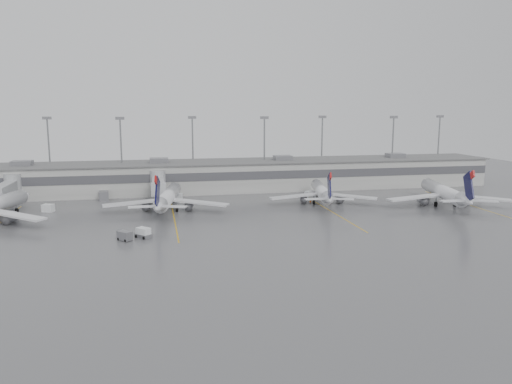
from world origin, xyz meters
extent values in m
plane|color=#565658|center=(0.00, 0.00, 0.00)|extent=(260.00, 260.00, 0.00)
cube|color=#9B9B97|center=(0.00, 58.00, 4.00)|extent=(150.00, 16.00, 8.00)
cube|color=#47474C|center=(0.00, 49.95, 5.00)|extent=(150.00, 0.15, 2.20)
cube|color=#606060|center=(0.00, 58.00, 8.05)|extent=(152.00, 17.00, 0.30)
cube|color=slate|center=(-55.00, 58.00, 8.80)|extent=(5.00, 4.00, 1.30)
cube|color=slate|center=(50.00, 58.00, 8.80)|extent=(5.00, 4.00, 1.30)
cylinder|color=gray|center=(-50.00, 67.50, 10.00)|extent=(0.44, 0.44, 20.00)
cube|color=slate|center=(-50.00, 67.50, 20.20)|extent=(2.40, 0.50, 0.80)
cylinder|color=gray|center=(-30.00, 60.00, 10.00)|extent=(0.44, 0.44, 20.00)
cube|color=slate|center=(-30.00, 60.00, 20.20)|extent=(2.40, 0.50, 0.80)
cylinder|color=gray|center=(-10.00, 67.50, 10.00)|extent=(0.44, 0.44, 20.00)
cube|color=slate|center=(-10.00, 67.50, 20.20)|extent=(2.40, 0.50, 0.80)
cylinder|color=gray|center=(10.00, 60.00, 10.00)|extent=(0.44, 0.44, 20.00)
cube|color=slate|center=(10.00, 60.00, 20.20)|extent=(2.40, 0.50, 0.80)
cylinder|color=gray|center=(30.00, 67.50, 10.00)|extent=(0.44, 0.44, 20.00)
cube|color=slate|center=(30.00, 67.50, 20.20)|extent=(2.40, 0.50, 0.80)
cylinder|color=gray|center=(50.00, 60.00, 10.00)|extent=(0.44, 0.44, 20.00)
cube|color=slate|center=(50.00, 60.00, 20.20)|extent=(2.40, 0.50, 0.80)
cylinder|color=gray|center=(70.00, 67.50, 10.00)|extent=(0.44, 0.44, 20.00)
cube|color=slate|center=(70.00, 67.50, 20.20)|extent=(2.40, 0.50, 0.80)
cylinder|color=#95989A|center=(-55.50, 50.00, 3.50)|extent=(4.00, 4.00, 7.00)
cube|color=#95989A|center=(-55.50, 43.50, 4.30)|extent=(2.80, 13.00, 2.60)
cylinder|color=#95989A|center=(-20.50, 50.00, 3.50)|extent=(4.00, 4.00, 7.00)
cube|color=#95989A|center=(-20.50, 43.50, 4.30)|extent=(2.80, 13.00, 2.60)
cube|color=#95989A|center=(-20.50, 36.00, 4.30)|extent=(3.40, 2.40, 3.00)
cylinder|color=gray|center=(-20.50, 36.00, 1.40)|extent=(0.70, 0.70, 2.80)
cube|color=black|center=(-20.50, 36.00, 0.35)|extent=(2.20, 1.20, 0.70)
cube|color=#E5A90D|center=(-17.50, 24.00, 0.01)|extent=(0.25, 40.00, 0.01)
cube|color=#E5A90D|center=(17.50, 24.00, 0.01)|extent=(0.25, 40.00, 0.01)
cube|color=#E5A90D|center=(52.50, 24.00, 0.01)|extent=(0.25, 40.00, 0.01)
cone|color=silver|center=(-50.53, 40.21, 3.25)|extent=(4.02, 3.88, 3.25)
cube|color=silver|center=(-48.26, 22.21, 2.39)|extent=(13.11, 10.49, 0.38)
cylinder|color=black|center=(-51.64, 36.70, 0.49)|extent=(0.66, 1.05, 0.98)
cylinder|color=silver|center=(-18.39, 32.89, 3.10)|extent=(6.90, 22.91, 3.10)
cone|color=silver|center=(-16.22, 45.50, 3.10)|extent=(3.54, 3.37, 3.10)
cone|color=silver|center=(-20.71, 19.36, 3.51)|extent=(3.93, 5.61, 3.10)
cube|color=silver|center=(-26.00, 31.26, 2.27)|extent=(13.67, 4.58, 0.36)
cube|color=silver|center=(-11.75, 28.82, 2.27)|extent=(13.13, 8.62, 0.36)
cube|color=black|center=(-20.80, 18.85, 6.50)|extent=(1.29, 5.78, 6.75)
cube|color=#B10E0D|center=(-21.02, 17.52, 9.19)|extent=(0.66, 2.11, 1.96)
cylinder|color=black|center=(-16.82, 42.04, 0.46)|extent=(0.51, 0.98, 0.93)
cylinder|color=black|center=(-20.87, 31.22, 0.57)|extent=(0.65, 1.20, 1.14)
cylinder|color=black|center=(-16.60, 30.49, 0.57)|extent=(0.65, 1.20, 1.14)
cylinder|color=silver|center=(18.67, 34.28, 2.87)|extent=(7.11, 21.21, 2.87)
cone|color=silver|center=(21.09, 45.90, 2.87)|extent=(3.36, 3.21, 2.87)
cone|color=silver|center=(16.08, 21.80, 3.26)|extent=(3.79, 5.27, 2.87)
cube|color=silver|center=(11.56, 33.02, 2.11)|extent=(12.65, 3.83, 0.34)
cube|color=silver|center=(24.69, 30.28, 2.11)|extent=(12.04, 8.34, 0.34)
cube|color=black|center=(15.98, 21.34, 6.03)|extent=(1.38, 5.34, 6.26)
cube|color=#B10E0D|center=(15.73, 20.12, 8.52)|extent=(0.68, 1.96, 1.82)
cylinder|color=black|center=(20.43, 42.71, 0.43)|extent=(0.50, 0.91, 0.86)
cylinder|color=black|center=(16.31, 32.81, 0.53)|extent=(0.64, 1.12, 1.05)
cylinder|color=black|center=(20.25, 31.99, 0.53)|extent=(0.64, 1.12, 1.05)
cylinder|color=silver|center=(46.29, 25.81, 3.19)|extent=(8.17, 23.54, 3.19)
cone|color=silver|center=(49.14, 38.69, 3.19)|extent=(3.76, 3.60, 3.19)
cone|color=silver|center=(43.24, 11.99, 3.62)|extent=(4.27, 5.88, 3.19)
cube|color=silver|center=(38.38, 24.51, 2.34)|extent=(14.03, 4.09, 0.37)
cube|color=silver|center=(52.92, 21.29, 2.34)|extent=(13.32, 9.40, 0.37)
cube|color=black|center=(43.12, 11.47, 6.70)|extent=(1.61, 5.92, 6.96)
cube|color=#B10E0D|center=(42.82, 10.12, 9.47)|extent=(0.78, 2.17, 2.02)
cylinder|color=black|center=(48.36, 35.16, 0.48)|extent=(0.57, 1.02, 0.96)
cylinder|color=black|center=(43.65, 24.21, 0.59)|extent=(0.72, 1.25, 1.17)
cylinder|color=black|center=(48.01, 23.25, 0.59)|extent=(0.72, 1.25, 1.17)
cube|color=white|center=(-23.55, 8.78, 0.92)|extent=(2.80, 2.85, 1.84)
cube|color=slate|center=(-23.55, 8.78, 0.36)|extent=(3.23, 3.29, 0.72)
cylinder|color=black|center=(-24.85, 8.98, 0.29)|extent=(0.56, 0.57, 0.57)
cylinder|color=black|center=(-23.65, 10.09, 0.29)|extent=(0.56, 0.57, 0.57)
cylinder|color=black|center=(-23.45, 7.48, 0.29)|extent=(0.56, 0.57, 0.57)
cylinder|color=black|center=(-22.25, 8.59, 0.29)|extent=(0.56, 0.57, 0.57)
cube|color=slate|center=(-26.75, 7.58, 0.88)|extent=(2.85, 2.91, 1.58)
cylinder|color=black|center=(-27.86, 7.82, 0.26)|extent=(0.50, 0.52, 0.52)
cylinder|color=black|center=(-25.64, 7.35, 0.26)|extent=(0.50, 0.52, 0.52)
cube|color=white|center=(-44.92, 36.10, 0.86)|extent=(2.85, 2.39, 1.72)
cube|color=white|center=(-15.98, 43.90, 0.91)|extent=(2.91, 2.29, 1.82)
cube|color=white|center=(17.87, 40.88, 0.90)|extent=(3.01, 2.58, 1.80)
cube|color=slate|center=(-34.04, 48.58, 1.15)|extent=(2.63, 3.87, 2.29)
cone|color=#EC5C04|center=(-52.41, 30.04, 0.38)|extent=(0.48, 0.48, 0.76)
cone|color=#EC5C04|center=(-19.83, 36.21, 0.31)|extent=(0.39, 0.39, 0.61)
cone|color=#EC5C04|center=(16.29, 35.46, 0.38)|extent=(0.48, 0.48, 0.76)
cone|color=#EC5C04|center=(53.67, 35.68, 0.34)|extent=(0.42, 0.42, 0.68)
camera|label=1|loc=(-21.09, -80.50, 23.24)|focal=35.00mm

